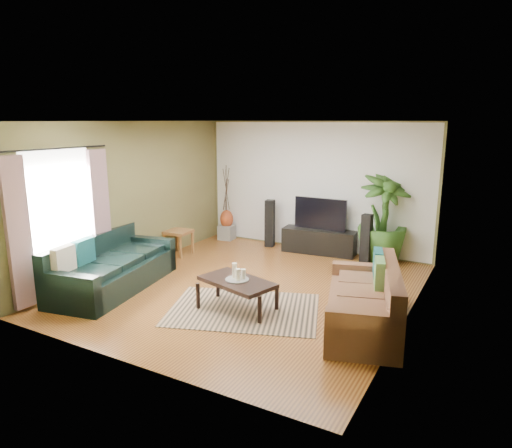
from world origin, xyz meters
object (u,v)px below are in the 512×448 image
Objects in this scene: sofa_right at (363,297)px; side_table at (179,242)px; speaker_left at (270,223)px; coffee_table at (237,295)px; television at (320,214)px; speaker_right at (366,240)px; sofa_left at (114,263)px; pedestal at (227,232)px; potted_plant at (383,219)px; vase at (227,219)px; tv_stand at (319,241)px.

side_table is (-4.28, 1.50, -0.17)m from sofa_right.
sofa_right is 1.92× the size of speaker_left.
coffee_table is 3.39m from television.
sofa_right is at bearing -73.38° from speaker_right.
sofa_left is at bearing -121.75° from television.
television reaches higher than coffee_table.
speaker_left is 3.11× the size of pedestal.
speaker_left is 0.59× the size of potted_plant.
vase is (-3.57, 0.00, -0.38)m from potted_plant.
pedestal is at bearing 180.00° from television.
sofa_right is 5.08m from pedestal.
sofa_left and sofa_right have the same top height.
speaker_left reaches higher than pedestal.
sofa_right is (3.99, 0.54, 0.00)m from sofa_left.
sofa_left is at bearing -127.41° from tv_stand.
sofa_left reaches higher than pedestal.
speaker_left is at bearing -177.61° from television.
sofa_right is at bearing -64.89° from tv_stand.
vase reaches higher than side_table.
sofa_right is 1.78× the size of television.
speaker_right is 3.42m from pedestal.
coffee_table is at bearing -95.20° from tv_stand.
potted_plant is at bearing -55.07° from sofa_left.
potted_plant is 3.59m from vase.
sofa_left is at bearing -158.27° from coffee_table.
tv_stand is 1.47× the size of speaker_left.
speaker_right reaches higher than vase.
coffee_table is 3.14m from speaker_right.
sofa_left is at bearing -119.06° from speaker_left.
pedestal is at bearing 175.08° from speaker_right.
speaker_left reaches higher than coffee_table.
speaker_left is 2.25m from speaker_right.
pedestal is (-2.31, 3.34, -0.06)m from coffee_table.
coffee_table is 1.11× the size of speaker_right.
side_table is at bearing -160.72° from speaker_right.
potted_plant is 3.64m from pedestal.
potted_plant is at bearing 172.63° from sofa_right.
speaker_right is (1.08, -0.39, -0.33)m from television.
vase is (-0.08, 3.57, 0.06)m from sofa_left.
sofa_right is at bearing -59.49° from television.
speaker_left is (1.07, 3.52, 0.09)m from sofa_left.
potted_plant is at bearing 0.00° from pedestal.
speaker_left is at bearing 172.89° from speaker_right.
television is (-1.78, 3.03, 0.41)m from sofa_right.
sofa_left is 4.22m from television.
pedestal is (-0.08, 3.57, -0.26)m from sofa_left.
tv_stand is 4.57× the size of pedestal.
speaker_left is (-2.93, 2.98, 0.09)m from sofa_right.
coffee_table is 0.73× the size of tv_stand.
speaker_left is at bearing -2.38° from vase.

